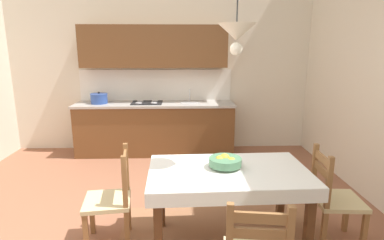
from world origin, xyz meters
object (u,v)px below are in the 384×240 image
dining_chair_window_side (334,199)px  fruit_bowl (225,162)px  pendant_lamp (237,33)px  dining_table (228,183)px  kitchen_cabinetry (155,105)px  dining_chair_tv_side (112,199)px

dining_chair_window_side → fruit_bowl: (-1.03, 0.05, 0.37)m
dining_chair_window_side → pendant_lamp: size_ratio=1.16×
dining_table → fruit_bowl: bearing=119.5°
fruit_bowl → kitchen_cabinetry: bearing=108.0°
fruit_bowl → pendant_lamp: (0.07, 0.01, 1.14)m
kitchen_cabinetry → dining_chair_window_side: 3.34m
kitchen_cabinetry → dining_chair_tv_side: kitchen_cabinetry is taller
fruit_bowl → dining_table: bearing=-60.5°
dining_chair_window_side → pendant_lamp: bearing=176.3°
kitchen_cabinetry → dining_chair_tv_side: size_ratio=2.93×
fruit_bowl → pendant_lamp: pendant_lamp is taller
dining_chair_window_side → fruit_bowl: bearing=177.2°
kitchen_cabinetry → dining_chair_window_side: size_ratio=2.93×
dining_table → fruit_bowl: fruit_bowl is taller
dining_chair_window_side → dining_chair_tv_side: bearing=178.3°
dining_table → kitchen_cabinetry: bearing=108.3°
kitchen_cabinetry → fruit_bowl: kitchen_cabinetry is taller
kitchen_cabinetry → pendant_lamp: size_ratio=3.39×
dining_table → pendant_lamp: (0.04, 0.06, 1.33)m
dining_chair_window_side → fruit_bowl: dining_chair_window_side is taller
pendant_lamp → dining_table: bearing=-125.3°
kitchen_cabinetry → fruit_bowl: 2.81m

